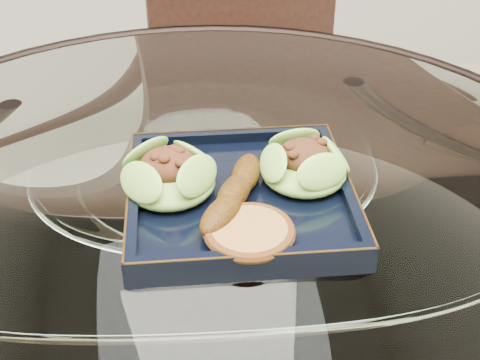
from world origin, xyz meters
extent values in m
cylinder|color=white|center=(0.00, 0.00, 0.76)|extent=(1.10, 1.10, 0.01)
torus|color=black|center=(0.00, 0.00, 0.76)|extent=(1.13, 1.13, 0.02)
cylinder|color=black|center=(0.28, 0.28, 0.38)|extent=(0.04, 0.04, 0.75)
cylinder|color=black|center=(-0.28, 0.28, 0.38)|extent=(0.04, 0.04, 0.75)
cube|color=black|center=(0.17, 0.50, 0.49)|extent=(0.48, 0.48, 0.04)
cylinder|color=black|center=(0.00, 0.29, 0.24)|extent=(0.03, 0.03, 0.47)
cylinder|color=black|center=(0.38, 0.33, 0.24)|extent=(0.03, 0.03, 0.47)
cylinder|color=black|center=(-0.03, 0.67, 0.24)|extent=(0.03, 0.03, 0.47)
cylinder|color=black|center=(0.34, 0.70, 0.24)|extent=(0.03, 0.03, 0.47)
cube|color=black|center=(0.04, -0.05, 0.77)|extent=(0.28, 0.28, 0.02)
ellipsoid|color=#5F9B2D|center=(-0.05, -0.03, 0.80)|extent=(0.14, 0.14, 0.04)
ellipsoid|color=#5FAB31|center=(0.12, -0.03, 0.80)|extent=(0.13, 0.13, 0.04)
ellipsoid|color=#563209|center=(0.03, -0.07, 0.80)|extent=(0.10, 0.16, 0.03)
cylinder|color=#A26736|center=(0.04, -0.14, 0.79)|extent=(0.11, 0.11, 0.02)
camera|label=1|loc=(-0.06, -0.71, 1.25)|focal=50.00mm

